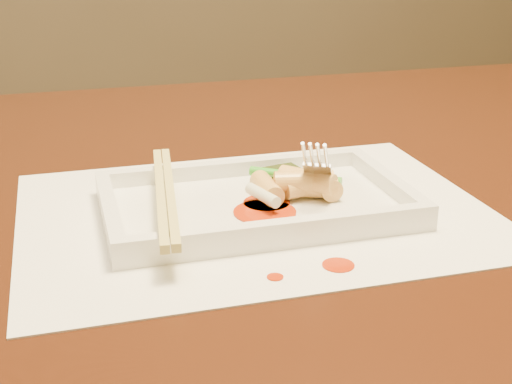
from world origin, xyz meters
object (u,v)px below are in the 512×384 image
object	(u,v)px
table	(185,286)
chopstick_a	(160,193)
placemat	(256,212)
plate_base	(256,207)
fork	(327,109)

from	to	relation	value
table	chopstick_a	xyz separation A→B (m)	(-0.03, -0.07, 0.13)
placemat	plate_base	bearing A→B (deg)	0.00
table	chopstick_a	bearing A→B (deg)	-112.22
table	fork	size ratio (longest dim) A/B	10.00
table	chopstick_a	world-z (taller)	chopstick_a
placemat	chopstick_a	world-z (taller)	chopstick_a
table	chopstick_a	size ratio (longest dim) A/B	6.49
placemat	plate_base	world-z (taller)	plate_base
chopstick_a	table	bearing A→B (deg)	67.78
chopstick_a	placemat	bearing A→B (deg)	0.00
plate_base	chopstick_a	distance (m)	0.08
table	fork	world-z (taller)	fork
placemat	fork	distance (m)	0.11
placemat	plate_base	distance (m)	0.00
chopstick_a	fork	xyz separation A→B (m)	(0.15, 0.02, 0.06)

